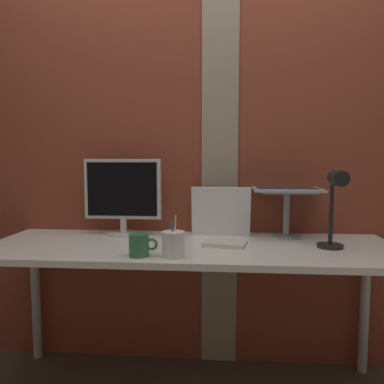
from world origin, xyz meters
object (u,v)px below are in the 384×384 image
at_px(coffee_mug, 139,245).
at_px(monitor, 123,193).
at_px(whiteboard_panel, 221,212).
at_px(desk_lamp, 335,201).
at_px(pen_cup, 173,244).
at_px(laptop, 285,179).

bearing_deg(coffee_mug, monitor, 113.34).
distance_m(whiteboard_panel, coffee_mug, 0.58).
relative_size(desk_lamp, pen_cup, 2.09).
height_order(laptop, coffee_mug, laptop).
distance_m(pen_cup, coffee_mug, 0.15).
distance_m(whiteboard_panel, pen_cup, 0.50).
distance_m(monitor, whiteboard_panel, 0.54).
relative_size(whiteboard_panel, pen_cup, 1.79).
bearing_deg(whiteboard_panel, coffee_mug, -127.63).
xyz_separation_m(monitor, whiteboard_panel, (0.53, 0.02, -0.10)).
xyz_separation_m(whiteboard_panel, desk_lamp, (0.52, -0.28, 0.10)).
bearing_deg(whiteboard_panel, monitor, -177.81).
relative_size(pen_cup, coffee_mug, 1.41).
xyz_separation_m(desk_lamp, pen_cup, (-0.72, -0.17, -0.17)).
bearing_deg(laptop, whiteboard_panel, -171.20).
bearing_deg(whiteboard_panel, laptop, 8.80).
height_order(whiteboard_panel, desk_lamp, desk_lamp).
xyz_separation_m(monitor, desk_lamp, (1.05, -0.26, -0.01)).
distance_m(laptop, desk_lamp, 0.38).
xyz_separation_m(pen_cup, coffee_mug, (-0.15, -0.00, -0.01)).
bearing_deg(coffee_mug, laptop, 36.03).
bearing_deg(laptop, pen_cup, -137.27).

